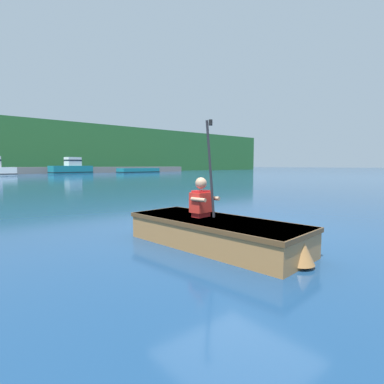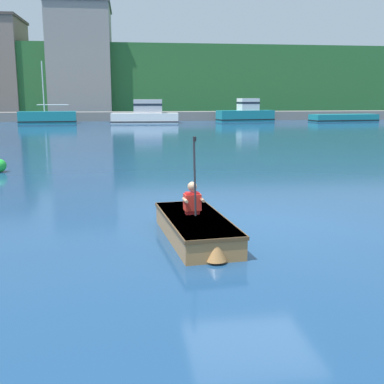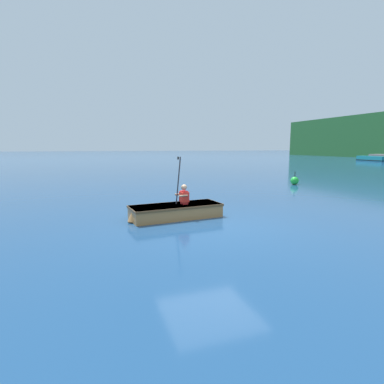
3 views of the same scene
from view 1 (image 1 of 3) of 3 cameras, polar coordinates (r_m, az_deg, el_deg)
name	(u,v)px [view 1 (image 1 of 3)]	position (r m, az deg, el deg)	size (l,w,h in m)	color
ground_plane	(238,228)	(5.58, 8.83, -6.86)	(300.00, 300.00, 0.00)	navy
moored_boat_dock_west_inner	(72,168)	(44.59, -21.96, 4.29)	(5.93, 2.76, 2.26)	#197A84
moored_boat_dock_east_inner	(139,171)	(47.08, -10.11, 4.04)	(7.06, 2.86, 0.71)	#197A84
rowboat_foreground	(217,231)	(4.28, 4.70, -7.43)	(1.27, 2.82, 0.39)	#A3703D
person_paddler	(202,199)	(4.39, 1.83, -1.26)	(0.38, 0.39, 1.39)	red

